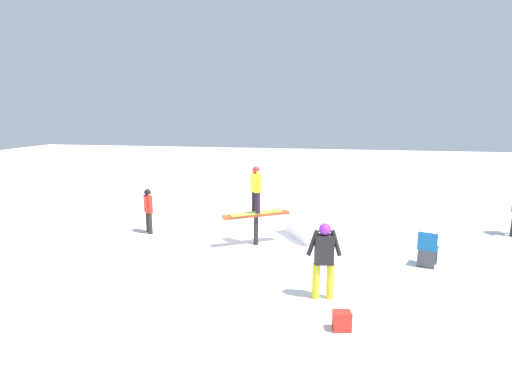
# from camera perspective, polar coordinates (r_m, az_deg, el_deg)

# --- Properties ---
(ground_plane) EXTENTS (60.00, 60.00, 0.00)m
(ground_plane) POSITION_cam_1_polar(r_m,az_deg,el_deg) (11.32, 0.00, -7.49)
(ground_plane) COLOR white
(rail_feature) EXTENTS (1.77, 1.25, 0.91)m
(rail_feature) POSITION_cam_1_polar(r_m,az_deg,el_deg) (11.10, 0.00, -3.87)
(rail_feature) COLOR black
(rail_feature) RESTS_ON ground
(snow_kicker_ramp) EXTENTS (2.32, 2.23, 0.74)m
(snow_kicker_ramp) POSITION_cam_1_polar(r_m,az_deg,el_deg) (12.11, 9.56, -4.57)
(snow_kicker_ramp) COLOR white
(snow_kicker_ramp) RESTS_ON ground
(main_rider_on_rail) EXTENTS (1.42, 1.11, 1.32)m
(main_rider_on_rail) POSITION_cam_1_polar(r_m,az_deg,el_deg) (10.92, 0.00, 0.17)
(main_rider_on_rail) COLOR #90CC36
(main_rider_on_rail) RESTS_ON rail_feature
(bystander_red) EXTENTS (0.45, 0.52, 1.38)m
(bystander_red) POSITION_cam_1_polar(r_m,az_deg,el_deg) (12.60, -15.13, -2.28)
(bystander_red) COLOR #2B231C
(bystander_red) RESTS_ON ground
(bystander_black) EXTENTS (0.70, 0.28, 1.55)m
(bystander_black) POSITION_cam_1_polar(r_m,az_deg,el_deg) (8.03, 9.68, -9.12)
(bystander_black) COLOR gold
(bystander_black) RESTS_ON ground
(loose_snowboard_white) EXTENTS (1.53, 0.87, 0.02)m
(loose_snowboard_white) POSITION_cam_1_polar(r_m,az_deg,el_deg) (11.25, -29.39, -9.07)
(loose_snowboard_white) COLOR silver
(loose_snowboard_white) RESTS_ON ground
(folding_chair) EXTENTS (0.57, 0.57, 0.88)m
(folding_chair) POSITION_cam_1_polar(r_m,az_deg,el_deg) (10.49, 23.31, -7.61)
(folding_chair) COLOR #3F3F44
(folding_chair) RESTS_ON ground
(backpack_on_snow) EXTENTS (0.34, 0.28, 0.34)m
(backpack_on_snow) POSITION_cam_1_polar(r_m,az_deg,el_deg) (7.28, 12.18, -17.55)
(backpack_on_snow) COLOR red
(backpack_on_snow) RESTS_ON ground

